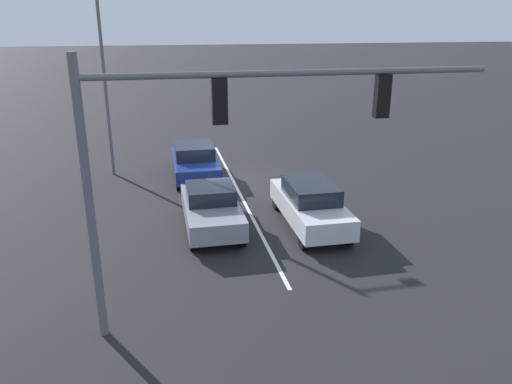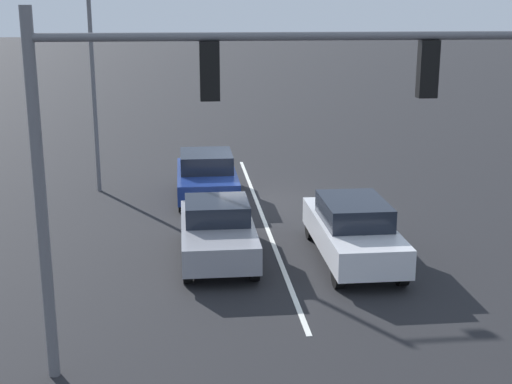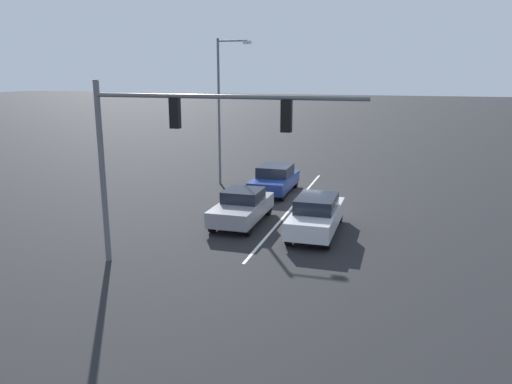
# 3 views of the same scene
# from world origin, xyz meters

# --- Properties ---
(ground_plane) EXTENTS (240.00, 240.00, 0.00)m
(ground_plane) POSITION_xyz_m (0.00, 0.00, 0.00)
(ground_plane) COLOR black
(lane_stripe_left_divider) EXTENTS (0.12, 15.90, 0.01)m
(lane_stripe_left_divider) POSITION_xyz_m (0.00, 1.95, 0.01)
(lane_stripe_left_divider) COLOR silver
(lane_stripe_left_divider) RESTS_ON ground_plane
(car_silver_leftlane_front) EXTENTS (1.75, 4.70, 1.59)m
(car_silver_leftlane_front) POSITION_xyz_m (-1.84, 5.73, 0.81)
(car_silver_leftlane_front) COLOR silver
(car_silver_leftlane_front) RESTS_ON ground_plane
(car_gray_midlane_front) EXTENTS (1.82, 4.27, 1.48)m
(car_gray_midlane_front) POSITION_xyz_m (1.56, 5.24, 0.75)
(car_gray_midlane_front) COLOR gray
(car_gray_midlane_front) RESTS_ON ground_plane
(car_navy_midlane_second) EXTENTS (1.94, 4.27, 1.51)m
(car_navy_midlane_second) POSITION_xyz_m (1.61, -0.69, 0.77)
(car_navy_midlane_second) COLOR navy
(car_navy_midlane_second) RESTS_ON ground_plane
(traffic_signal_gantry) EXTENTS (8.96, 0.37, 6.31)m
(traffic_signal_gantry) POSITION_xyz_m (2.08, 10.88, 4.55)
(traffic_signal_gantry) COLOR slate
(traffic_signal_gantry) RESTS_ON ground_plane
(street_lamp_right_shoulder) EXTENTS (2.03, 0.24, 8.37)m
(street_lamp_right_shoulder) POSITION_xyz_m (5.09, -1.94, 4.82)
(street_lamp_right_shoulder) COLOR slate
(street_lamp_right_shoulder) RESTS_ON ground_plane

